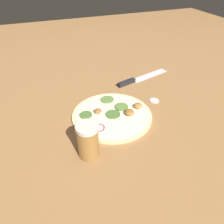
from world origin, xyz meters
name	(u,v)px	position (x,y,z in m)	size (l,w,h in m)	color
ground_plane	(112,117)	(0.00, 0.00, 0.00)	(3.00, 3.00, 0.00)	olive
pizza	(112,115)	(0.00, 0.00, 0.01)	(0.29, 0.29, 0.03)	beige
knife	(136,80)	(-0.20, -0.22, 0.01)	(0.30, 0.11, 0.02)	silver
spice_jar	(88,141)	(0.13, 0.15, 0.06)	(0.07, 0.07, 0.11)	olive
loose_cap	(154,100)	(-0.20, -0.04, 0.00)	(0.04, 0.04, 0.01)	beige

